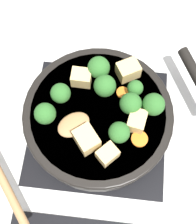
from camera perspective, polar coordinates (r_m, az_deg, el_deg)
name	(u,v)px	position (r m, az deg, el deg)	size (l,w,h in m)	color
ground_plane	(98,126)	(0.72, 0.00, -2.60)	(2.40, 2.40, 0.00)	silver
front_burner_grate	(98,124)	(0.71, 0.00, -2.28)	(0.31, 0.31, 0.03)	black
skillet_pan	(99,116)	(0.67, 0.16, -0.82)	(0.42, 0.34, 0.06)	black
wooden_spoon	(29,150)	(0.62, -12.57, -6.84)	(0.26, 0.25, 0.02)	#A87A4C
tofu_cube_center_large	(128,70)	(0.67, 5.53, 7.62)	(0.04, 0.04, 0.04)	#DBB770
tofu_cube_near_handle	(137,121)	(0.62, 7.08, -1.64)	(0.04, 0.03, 0.03)	#DBB770
tofu_cube_east_chunk	(81,78)	(0.66, -3.05, 6.30)	(0.04, 0.03, 0.03)	#DBB770
tofu_cube_west_chunk	(87,139)	(0.60, -2.12, -5.02)	(0.05, 0.04, 0.04)	#DBB770
tofu_cube_back_piece	(108,154)	(0.60, 1.75, -7.72)	(0.04, 0.03, 0.03)	#DBB770
broccoli_floret_near_spoon	(153,104)	(0.63, 10.11, 1.36)	(0.05, 0.05, 0.05)	#709956
broccoli_floret_center_top	(135,88)	(0.64, 6.81, 4.35)	(0.03, 0.03, 0.04)	#709956
broccoli_floret_east_rim	(61,93)	(0.63, -6.86, 3.41)	(0.04, 0.04, 0.05)	#709956
broccoli_floret_west_rim	(99,68)	(0.65, 0.13, 8.12)	(0.05, 0.05, 0.05)	#709956
broccoli_floret_north_edge	(105,86)	(0.63, 1.26, 4.79)	(0.05, 0.05, 0.05)	#709956
broccoli_floret_south_cluster	(45,114)	(0.62, -9.65, -0.30)	(0.04, 0.04, 0.05)	#709956
broccoli_floret_mid_floret	(119,132)	(0.60, 3.89, -3.76)	(0.04, 0.04, 0.05)	#709956
broccoli_floret_small_inner	(131,104)	(0.62, 5.99, 1.53)	(0.04, 0.04, 0.05)	#709956
carrot_slice_orange_thin	(139,139)	(0.62, 7.59, -4.91)	(0.03, 0.03, 0.01)	orange
carrot_slice_near_center	(123,93)	(0.66, 4.54, 3.55)	(0.03, 0.03, 0.01)	orange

